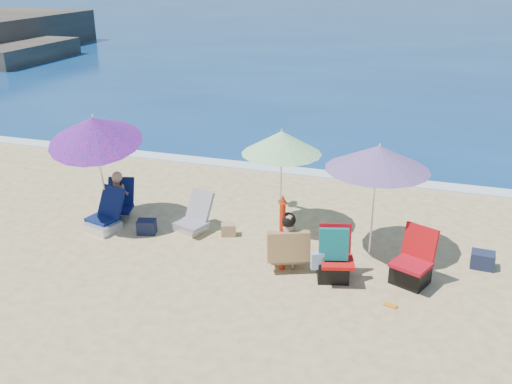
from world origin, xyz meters
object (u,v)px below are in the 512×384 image
(umbrella_turquoise, at_px, (378,158))
(camp_chair_right, at_px, (333,261))
(person_left, at_px, (119,195))
(umbrella_striped, at_px, (282,142))
(chair_rainbow, at_px, (193,221))
(chair_navy, at_px, (105,219))
(umbrella_blue, at_px, (94,130))
(person_center, at_px, (288,243))
(camp_chair_left, at_px, (412,267))
(furled_umbrella, at_px, (282,229))

(umbrella_turquoise, distance_m, camp_chair_right, 1.85)
(camp_chair_right, bearing_deg, person_left, 165.35)
(umbrella_striped, relative_size, chair_rainbow, 2.37)
(umbrella_striped, xyz_separation_m, camp_chair_right, (1.29, -1.57, -1.37))
(umbrella_turquoise, xyz_separation_m, umbrella_striped, (-1.76, 0.47, -0.04))
(chair_navy, height_order, person_left, person_left)
(camp_chair_right, relative_size, person_left, 0.99)
(umbrella_turquoise, distance_m, person_left, 5.16)
(umbrella_blue, distance_m, person_center, 4.08)
(camp_chair_left, relative_size, camp_chair_right, 1.00)
(umbrella_striped, relative_size, umbrella_blue, 0.84)
(person_left, bearing_deg, person_center, -16.24)
(umbrella_blue, height_order, camp_chair_right, umbrella_blue)
(umbrella_striped, bearing_deg, umbrella_turquoise, -14.92)
(chair_navy, xyz_separation_m, person_center, (3.69, -0.44, 0.29))
(chair_rainbow, bearing_deg, camp_chair_left, -10.11)
(chair_navy, distance_m, person_left, 0.69)
(camp_chair_left, bearing_deg, person_left, 170.84)
(chair_rainbow, distance_m, camp_chair_right, 3.01)
(umbrella_blue, height_order, furled_umbrella, umbrella_blue)
(person_center, bearing_deg, chair_navy, 173.16)
(chair_navy, distance_m, camp_chair_right, 4.49)
(chair_navy, height_order, chair_rainbow, chair_navy)
(umbrella_striped, height_order, camp_chair_right, umbrella_striped)
(umbrella_blue, bearing_deg, person_center, -8.23)
(umbrella_striped, distance_m, furled_umbrella, 1.83)
(umbrella_striped, height_order, chair_rainbow, umbrella_striped)
(camp_chair_right, xyz_separation_m, person_center, (-0.77, 0.09, 0.15))
(umbrella_striped, relative_size, furled_umbrella, 1.50)
(umbrella_striped, height_order, person_left, umbrella_striped)
(chair_rainbow, relative_size, person_center, 0.81)
(camp_chair_left, bearing_deg, umbrella_turquoise, 131.09)
(camp_chair_right, height_order, person_left, person_left)
(furled_umbrella, distance_m, person_center, 0.25)
(furled_umbrella, relative_size, camp_chair_left, 1.39)
(umbrella_turquoise, relative_size, umbrella_blue, 0.85)
(chair_rainbow, bearing_deg, person_left, 173.15)
(umbrella_blue, height_order, chair_navy, umbrella_blue)
(umbrella_turquoise, xyz_separation_m, umbrella_blue, (-5.03, -0.46, 0.16))
(umbrella_striped, relative_size, chair_navy, 2.31)
(furled_umbrella, bearing_deg, camp_chair_right, -5.93)
(camp_chair_left, distance_m, person_center, 1.99)
(umbrella_blue, height_order, person_left, umbrella_blue)
(furled_umbrella, bearing_deg, person_left, 163.36)
(chair_navy, xyz_separation_m, camp_chair_right, (4.46, -0.53, 0.14))
(umbrella_turquoise, height_order, person_center, umbrella_turquoise)
(chair_navy, relative_size, person_center, 0.84)
(camp_chair_right, bearing_deg, umbrella_striped, 129.51)
(umbrella_turquoise, bearing_deg, umbrella_striped, 165.08)
(person_center, bearing_deg, umbrella_turquoise, 39.05)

